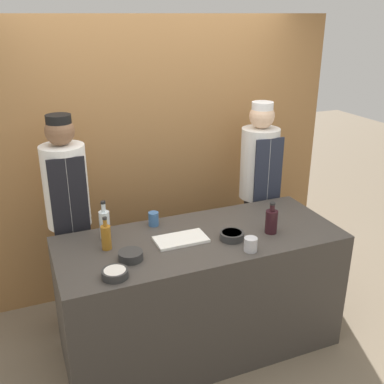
% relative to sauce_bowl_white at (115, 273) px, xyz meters
% --- Properties ---
extents(ground_plane, '(14.00, 14.00, 0.00)m').
position_rel_sauce_bowl_white_xyz_m(ground_plane, '(0.68, 0.28, -0.96)').
color(ground_plane, '#756651').
extents(cabinet_wall, '(3.33, 0.18, 2.40)m').
position_rel_sauce_bowl_white_xyz_m(cabinet_wall, '(0.68, 1.38, 0.24)').
color(cabinet_wall, olive).
rests_on(cabinet_wall, ground_plane).
extents(counter, '(2.01, 0.82, 0.94)m').
position_rel_sauce_bowl_white_xyz_m(counter, '(0.68, 0.28, -0.50)').
color(counter, '#3D3833').
rests_on(counter, ground_plane).
extents(sauce_bowl_white, '(0.16, 0.16, 0.05)m').
position_rel_sauce_bowl_white_xyz_m(sauce_bowl_white, '(0.00, 0.00, 0.00)').
color(sauce_bowl_white, '#2D2D2D').
rests_on(sauce_bowl_white, counter).
extents(sauce_bowl_red, '(0.16, 0.16, 0.06)m').
position_rel_sauce_bowl_white_xyz_m(sauce_bowl_red, '(0.14, 0.16, 0.00)').
color(sauce_bowl_red, '#2D2D2D').
rests_on(sauce_bowl_red, counter).
extents(sauce_bowl_green, '(0.17, 0.17, 0.05)m').
position_rel_sauce_bowl_white_xyz_m(sauce_bowl_green, '(0.86, 0.17, 0.00)').
color(sauce_bowl_green, '#2D2D2D').
rests_on(sauce_bowl_green, counter).
extents(cutting_board, '(0.36, 0.20, 0.02)m').
position_rel_sauce_bowl_white_xyz_m(cutting_board, '(0.53, 0.28, -0.02)').
color(cutting_board, white).
rests_on(cutting_board, counter).
extents(bottle_clear, '(0.07, 0.07, 0.28)m').
position_rel_sauce_bowl_white_xyz_m(bottle_clear, '(0.06, 0.52, 0.08)').
color(bottle_clear, silver).
rests_on(bottle_clear, counter).
extents(bottle_amber, '(0.07, 0.07, 0.23)m').
position_rel_sauce_bowl_white_xyz_m(bottle_amber, '(0.03, 0.36, 0.06)').
color(bottle_amber, '#9E661E').
rests_on(bottle_amber, counter).
extents(bottle_wine, '(0.09, 0.09, 0.23)m').
position_rel_sauce_bowl_white_xyz_m(bottle_wine, '(1.17, 0.16, 0.06)').
color(bottle_wine, black).
rests_on(bottle_wine, counter).
extents(cup_blue, '(0.08, 0.08, 0.10)m').
position_rel_sauce_bowl_white_xyz_m(cup_blue, '(0.43, 0.59, 0.02)').
color(cup_blue, '#386093').
rests_on(cup_blue, counter).
extents(cup_steel, '(0.09, 0.09, 0.09)m').
position_rel_sauce_bowl_white_xyz_m(cup_steel, '(0.90, -0.02, 0.02)').
color(cup_steel, '#B7B7BC').
rests_on(cup_steel, counter).
extents(chef_left, '(0.32, 0.32, 1.75)m').
position_rel_sauce_bowl_white_xyz_m(chef_left, '(-0.14, 0.90, -0.00)').
color(chef_left, '#28282D').
rests_on(chef_left, ground_plane).
extents(chef_right, '(0.33, 0.33, 1.72)m').
position_rel_sauce_bowl_white_xyz_m(chef_right, '(1.50, 0.90, -0.02)').
color(chef_right, '#28282D').
rests_on(chef_right, ground_plane).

